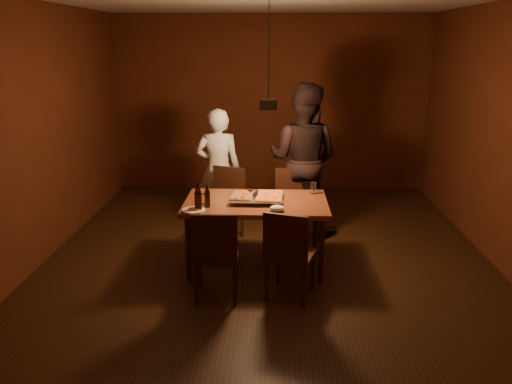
{
  "coord_description": "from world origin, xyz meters",
  "views": [
    {
      "loc": [
        0.07,
        -5.12,
        2.35
      ],
      "look_at": [
        -0.12,
        -0.11,
        0.85
      ],
      "focal_mm": 35.0,
      "sensor_mm": 36.0,
      "label": 1
    }
  ],
  "objects_px": {
    "pendant_lamp": "(268,103)",
    "diner_white": "(218,170)",
    "pizza_tray": "(257,198)",
    "beer_bottle_a": "(198,197)",
    "dining_table": "(256,208)",
    "diner_dark": "(303,160)",
    "chair_near_left": "(215,248)",
    "chair_far_right": "(292,199)",
    "chair_far_left": "(226,197)",
    "chair_near_right": "(288,248)",
    "plate_slice": "(194,210)",
    "beer_bottle_b": "(207,196)"
  },
  "relations": [
    {
      "from": "diner_white",
      "to": "plate_slice",
      "type": "bearing_deg",
      "value": 84.35
    },
    {
      "from": "dining_table",
      "to": "diner_dark",
      "type": "distance_m",
      "value": 1.27
    },
    {
      "from": "chair_far_left",
      "to": "plate_slice",
      "type": "relative_size",
      "value": 2.33
    },
    {
      "from": "pizza_tray",
      "to": "plate_slice",
      "type": "height_order",
      "value": "pizza_tray"
    },
    {
      "from": "beer_bottle_a",
      "to": "pendant_lamp",
      "type": "height_order",
      "value": "pendant_lamp"
    },
    {
      "from": "chair_near_right",
      "to": "pendant_lamp",
      "type": "distance_m",
      "value": 1.51
    },
    {
      "from": "diner_dark",
      "to": "pendant_lamp",
      "type": "xyz_separation_m",
      "value": [
        -0.42,
        -1.0,
        0.81
      ]
    },
    {
      "from": "pizza_tray",
      "to": "beer_bottle_a",
      "type": "bearing_deg",
      "value": -143.58
    },
    {
      "from": "plate_slice",
      "to": "diner_white",
      "type": "xyz_separation_m",
      "value": [
        0.07,
        1.54,
        0.03
      ]
    },
    {
      "from": "diner_dark",
      "to": "pendant_lamp",
      "type": "height_order",
      "value": "pendant_lamp"
    },
    {
      "from": "plate_slice",
      "to": "diner_dark",
      "type": "xyz_separation_m",
      "value": [
        1.15,
        1.47,
        0.19
      ]
    },
    {
      "from": "chair_near_left",
      "to": "chair_far_right",
      "type": "bearing_deg",
      "value": 60.97
    },
    {
      "from": "pendant_lamp",
      "to": "dining_table",
      "type": "bearing_deg",
      "value": -136.98
    },
    {
      "from": "dining_table",
      "to": "diner_white",
      "type": "distance_m",
      "value": 1.31
    },
    {
      "from": "chair_far_left",
      "to": "chair_near_right",
      "type": "distance_m",
      "value": 1.72
    },
    {
      "from": "dining_table",
      "to": "diner_dark",
      "type": "xyz_separation_m",
      "value": [
        0.55,
        1.12,
        0.27
      ]
    },
    {
      "from": "chair_near_left",
      "to": "chair_near_right",
      "type": "xyz_separation_m",
      "value": [
        0.68,
        0.02,
        0.0
      ]
    },
    {
      "from": "chair_near_right",
      "to": "pendant_lamp",
      "type": "xyz_separation_m",
      "value": [
        -0.21,
        0.85,
        1.22
      ]
    },
    {
      "from": "pendant_lamp",
      "to": "diner_dark",
      "type": "bearing_deg",
      "value": 67.11
    },
    {
      "from": "beer_bottle_a",
      "to": "pendant_lamp",
      "type": "xyz_separation_m",
      "value": [
        0.68,
        0.44,
        0.87
      ]
    },
    {
      "from": "chair_far_left",
      "to": "chair_far_right",
      "type": "relative_size",
      "value": 1.1
    },
    {
      "from": "chair_far_right",
      "to": "diner_dark",
      "type": "height_order",
      "value": "diner_dark"
    },
    {
      "from": "dining_table",
      "to": "beer_bottle_b",
      "type": "bearing_deg",
      "value": -156.39
    },
    {
      "from": "pizza_tray",
      "to": "beer_bottle_b",
      "type": "distance_m",
      "value": 0.55
    },
    {
      "from": "chair_far_left",
      "to": "chair_near_right",
      "type": "bearing_deg",
      "value": 134.3
    },
    {
      "from": "diner_white",
      "to": "pendant_lamp",
      "type": "height_order",
      "value": "pendant_lamp"
    },
    {
      "from": "chair_near_left",
      "to": "diner_dark",
      "type": "xyz_separation_m",
      "value": [
        0.89,
        1.88,
        0.41
      ]
    },
    {
      "from": "chair_near_left",
      "to": "plate_slice",
      "type": "bearing_deg",
      "value": 119.39
    },
    {
      "from": "chair_near_left",
      "to": "pendant_lamp",
      "type": "distance_m",
      "value": 1.58
    },
    {
      "from": "chair_far_right",
      "to": "beer_bottle_a",
      "type": "bearing_deg",
      "value": 51.83
    },
    {
      "from": "chair_near_right",
      "to": "chair_near_left",
      "type": "bearing_deg",
      "value": -160.3
    },
    {
      "from": "diner_dark",
      "to": "chair_near_left",
      "type": "bearing_deg",
      "value": 86.22
    },
    {
      "from": "dining_table",
      "to": "beer_bottle_b",
      "type": "xyz_separation_m",
      "value": [
        -0.49,
        -0.21,
        0.19
      ]
    },
    {
      "from": "dining_table",
      "to": "diner_white",
      "type": "height_order",
      "value": "diner_white"
    },
    {
      "from": "dining_table",
      "to": "beer_bottle_b",
      "type": "height_order",
      "value": "beer_bottle_b"
    },
    {
      "from": "pendant_lamp",
      "to": "diner_white",
      "type": "bearing_deg",
      "value": 121.16
    },
    {
      "from": "chair_far_left",
      "to": "beer_bottle_a",
      "type": "bearing_deg",
      "value": 101.33
    },
    {
      "from": "plate_slice",
      "to": "pendant_lamp",
      "type": "relative_size",
      "value": 0.21
    },
    {
      "from": "chair_near_right",
      "to": "pendant_lamp",
      "type": "height_order",
      "value": "pendant_lamp"
    },
    {
      "from": "chair_near_left",
      "to": "pendant_lamp",
      "type": "relative_size",
      "value": 0.44
    },
    {
      "from": "dining_table",
      "to": "chair_far_right",
      "type": "distance_m",
      "value": 0.87
    },
    {
      "from": "pizza_tray",
      "to": "beer_bottle_a",
      "type": "xyz_separation_m",
      "value": [
        -0.57,
        -0.35,
        0.11
      ]
    },
    {
      "from": "chair_far_right",
      "to": "chair_near_left",
      "type": "xyz_separation_m",
      "value": [
        -0.75,
        -1.52,
        0.0
      ]
    },
    {
      "from": "pizza_tray",
      "to": "beer_bottle_b",
      "type": "relative_size",
      "value": 2.43
    },
    {
      "from": "chair_far_left",
      "to": "chair_near_left",
      "type": "height_order",
      "value": "same"
    },
    {
      "from": "dining_table",
      "to": "pendant_lamp",
      "type": "xyz_separation_m",
      "value": [
        0.12,
        0.11,
        1.08
      ]
    },
    {
      "from": "dining_table",
      "to": "diner_dark",
      "type": "bearing_deg",
      "value": 63.97
    },
    {
      "from": "plate_slice",
      "to": "chair_near_right",
      "type": "bearing_deg",
      "value": -22.65
    },
    {
      "from": "beer_bottle_b",
      "to": "pendant_lamp",
      "type": "relative_size",
      "value": 0.21
    },
    {
      "from": "diner_dark",
      "to": "beer_bottle_a",
      "type": "bearing_deg",
      "value": 74.27
    }
  ]
}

